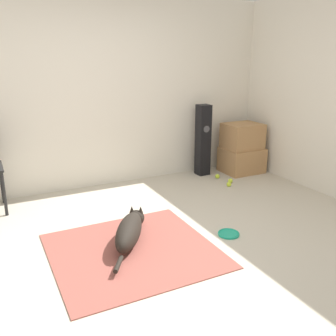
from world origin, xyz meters
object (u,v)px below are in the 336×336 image
object	(u,v)px
cardboard_box_upper	(242,136)
tennis_ball_by_boxes	(230,181)
dog	(130,230)
frisbee	(229,234)
tennis_ball_near_speaker	(229,184)
cardboard_box_lower	(242,160)
floor_speaker	(203,140)
tennis_ball_loose_on_carpet	(217,176)

from	to	relation	value
cardboard_box_upper	tennis_ball_by_boxes	xyz separation A→B (m)	(-0.47, -0.39, -0.54)
dog	frisbee	size ratio (longest dim) A/B	4.24
tennis_ball_by_boxes	tennis_ball_near_speaker	size ratio (longest dim) A/B	1.00
cardboard_box_lower	floor_speaker	size ratio (longest dim) A/B	0.56
cardboard_box_lower	tennis_ball_near_speaker	distance (m)	0.78
frisbee	tennis_ball_near_speaker	xyz separation A→B (m)	(0.87, 1.21, 0.02)
tennis_ball_loose_on_carpet	tennis_ball_by_boxes	bearing A→B (deg)	-79.17
frisbee	cardboard_box_lower	size ratio (longest dim) A/B	0.37
floor_speaker	cardboard_box_upper	bearing A→B (deg)	-14.54
cardboard_box_lower	tennis_ball_loose_on_carpet	world-z (taller)	cardboard_box_lower
frisbee	tennis_ball_by_boxes	xyz separation A→B (m)	(0.97, 1.32, 0.02)
floor_speaker	tennis_ball_by_boxes	world-z (taller)	floor_speaker
cardboard_box_upper	floor_speaker	distance (m)	0.63
cardboard_box_upper	floor_speaker	size ratio (longest dim) A/B	0.51
floor_speaker	tennis_ball_by_boxes	distance (m)	0.75
cardboard_box_lower	floor_speaker	world-z (taller)	floor_speaker
cardboard_box_lower	tennis_ball_loose_on_carpet	xyz separation A→B (m)	(-0.53, -0.12, -0.16)
cardboard_box_upper	dog	bearing A→B (deg)	-149.74
tennis_ball_by_boxes	frisbee	bearing A→B (deg)	-126.37
dog	floor_speaker	bearing A→B (deg)	41.06
frisbee	floor_speaker	bearing A→B (deg)	65.96
dog	tennis_ball_loose_on_carpet	size ratio (longest dim) A/B	14.18
dog	tennis_ball_near_speaker	size ratio (longest dim) A/B	14.18
dog	cardboard_box_lower	distance (m)	2.79
tennis_ball_near_speaker	tennis_ball_loose_on_carpet	xyz separation A→B (m)	(0.06, 0.37, 0.00)
tennis_ball_by_boxes	tennis_ball_loose_on_carpet	xyz separation A→B (m)	(-0.05, 0.26, 0.00)
frisbee	tennis_ball_by_boxes	bearing A→B (deg)	53.63
floor_speaker	tennis_ball_loose_on_carpet	size ratio (longest dim) A/B	16.18
frisbee	floor_speaker	xyz separation A→B (m)	(0.83, 1.87, 0.52)
cardboard_box_upper	floor_speaker	xyz separation A→B (m)	(-0.61, 0.16, -0.04)
dog	floor_speaker	world-z (taller)	floor_speaker
frisbee	tennis_ball_near_speaker	bearing A→B (deg)	54.38
dog	tennis_ball_by_boxes	size ratio (longest dim) A/B	14.18
cardboard_box_lower	tennis_ball_by_boxes	xyz separation A→B (m)	(-0.48, -0.37, -0.16)
dog	cardboard_box_upper	distance (m)	2.82
floor_speaker	tennis_ball_by_boxes	bearing A→B (deg)	-75.47
floor_speaker	tennis_ball_near_speaker	size ratio (longest dim) A/B	16.18
frisbee	dog	bearing A→B (deg)	162.46
cardboard_box_lower	tennis_ball_by_boxes	distance (m)	0.63
cardboard_box_lower	tennis_ball_near_speaker	world-z (taller)	cardboard_box_lower
cardboard_box_upper	tennis_ball_loose_on_carpet	world-z (taller)	cardboard_box_upper
tennis_ball_near_speaker	frisbee	bearing A→B (deg)	-125.62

